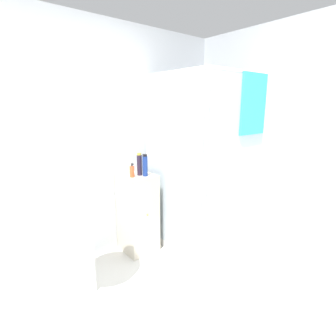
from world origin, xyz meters
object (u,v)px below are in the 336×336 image
(shampoo_bottle_tall_black, at_px, (139,164))
(lotion_bottle_white, at_px, (131,169))
(sink, at_px, (82,222))
(soap_dispenser, at_px, (132,171))
(shampoo_bottle_blue, at_px, (145,165))

(shampoo_bottle_tall_black, height_order, lotion_bottle_white, shampoo_bottle_tall_black)
(sink, xyz_separation_m, lotion_bottle_white, (0.72, 0.37, 0.28))
(soap_dispenser, distance_m, shampoo_bottle_tall_black, 0.12)
(sink, height_order, lotion_bottle_white, lotion_bottle_white)
(shampoo_bottle_blue, bearing_deg, shampoo_bottle_tall_black, 110.85)
(soap_dispenser, relative_size, shampoo_bottle_tall_black, 0.62)
(shampoo_bottle_tall_black, bearing_deg, sink, -159.48)
(shampoo_bottle_blue, relative_size, lotion_bottle_white, 1.65)
(sink, bearing_deg, shampoo_bottle_blue, 15.51)
(lotion_bottle_white, bearing_deg, sink, -152.74)
(sink, relative_size, shampoo_bottle_tall_black, 4.15)
(shampoo_bottle_tall_black, distance_m, shampoo_bottle_blue, 0.07)
(sink, xyz_separation_m, shampoo_bottle_tall_black, (0.79, 0.29, 0.34))
(shampoo_bottle_blue, bearing_deg, soap_dispenser, 159.55)
(soap_dispenser, relative_size, lotion_bottle_white, 1.04)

